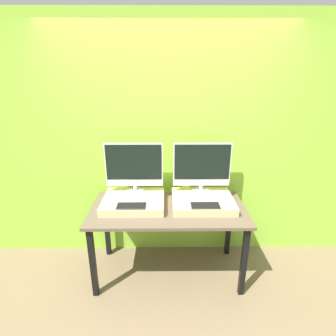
% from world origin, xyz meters
% --- Properties ---
extents(ground_plane, '(12.00, 12.00, 0.00)m').
position_xyz_m(ground_plane, '(0.00, 0.00, 0.00)').
color(ground_plane, '#756047').
extents(wall_back, '(8.00, 0.04, 2.60)m').
position_xyz_m(wall_back, '(0.00, 0.80, 1.30)').
color(wall_back, '#8CC638').
rests_on(wall_back, ground_plane).
extents(workbench, '(1.52, 0.73, 0.77)m').
position_xyz_m(workbench, '(0.00, 0.37, 0.69)').
color(workbench, brown).
rests_on(workbench, ground_plane).
extents(wooden_riser_left, '(0.60, 0.51, 0.08)m').
position_xyz_m(wooden_riser_left, '(-0.35, 0.43, 0.81)').
color(wooden_riser_left, '#D6B77F').
rests_on(wooden_riser_left, workbench).
extents(monitor_left, '(0.58, 0.18, 0.52)m').
position_xyz_m(monitor_left, '(-0.35, 0.58, 1.13)').
color(monitor_left, silver).
rests_on(monitor_left, wooden_riser_left).
extents(keyboard_left, '(0.27, 0.13, 0.01)m').
position_xyz_m(keyboard_left, '(-0.35, 0.25, 0.86)').
color(keyboard_left, '#2D2D2D').
rests_on(keyboard_left, wooden_riser_left).
extents(wooden_riser_right, '(0.60, 0.51, 0.08)m').
position_xyz_m(wooden_riser_right, '(0.35, 0.43, 0.81)').
color(wooden_riser_right, '#D6B77F').
rests_on(wooden_riser_right, workbench).
extents(monitor_right, '(0.58, 0.18, 0.52)m').
position_xyz_m(monitor_right, '(0.35, 0.58, 1.13)').
color(monitor_right, silver).
rests_on(monitor_right, wooden_riser_right).
extents(keyboard_right, '(0.27, 0.13, 0.01)m').
position_xyz_m(keyboard_right, '(0.35, 0.25, 0.86)').
color(keyboard_right, '#2D2D2D').
rests_on(keyboard_right, wooden_riser_right).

